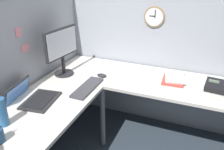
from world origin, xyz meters
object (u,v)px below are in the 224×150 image
object	(u,v)px
office_phone	(217,87)
monitor	(62,48)
laptop	(31,97)
book_stack	(174,79)
wall_clock	(154,17)
computer_mouse	(102,75)
thermos_flask	(2,112)
keyboard	(88,88)

from	to	relation	value
office_phone	monitor	bearing A→B (deg)	98.58
laptop	book_stack	distance (m)	1.39
monitor	wall_clock	bearing A→B (deg)	-54.36
monitor	office_phone	xyz separation A→B (m)	(0.23, -1.52, -0.26)
computer_mouse	office_phone	xyz separation A→B (m)	(0.14, -1.12, 0.02)
monitor	computer_mouse	xyz separation A→B (m)	(0.09, -0.40, -0.28)
monitor	computer_mouse	world-z (taller)	monitor
monitor	computer_mouse	size ratio (longest dim) A/B	4.81
thermos_flask	computer_mouse	bearing A→B (deg)	-18.28
computer_mouse	keyboard	bearing A→B (deg)	175.53
laptop	office_phone	xyz separation A→B (m)	(0.79, -1.51, 0.01)
monitor	thermos_flask	size ratio (longest dim) A/B	2.27
monitor	office_phone	bearing A→B (deg)	-81.42
monitor	wall_clock	size ratio (longest dim) A/B	2.27
office_phone	thermos_flask	bearing A→B (deg)	128.29
monitor	thermos_flask	bearing A→B (deg)	-175.73
laptop	book_stack	world-z (taller)	laptop
office_phone	book_stack	xyz separation A→B (m)	(0.06, 0.41, -0.02)
wall_clock	office_phone	bearing A→B (deg)	-116.03
monitor	wall_clock	world-z (taller)	wall_clock
keyboard	wall_clock	distance (m)	1.04
laptop	keyboard	distance (m)	0.52
computer_mouse	wall_clock	world-z (taller)	wall_clock
keyboard	thermos_flask	xyz separation A→B (m)	(-0.72, 0.31, 0.10)
keyboard	wall_clock	xyz separation A→B (m)	(0.77, -0.43, 0.55)
laptop	thermos_flask	bearing A→B (deg)	-171.09
laptop	thermos_flask	size ratio (longest dim) A/B	1.92
book_stack	computer_mouse	bearing A→B (deg)	105.33
office_phone	laptop	bearing A→B (deg)	117.61
monitor	book_stack	xyz separation A→B (m)	(0.28, -1.11, -0.27)
office_phone	wall_clock	distance (m)	0.95
computer_mouse	laptop	bearing A→B (deg)	149.10
keyboard	office_phone	distance (m)	1.22
computer_mouse	book_stack	world-z (taller)	book_stack
laptop	office_phone	world-z (taller)	laptop
laptop	wall_clock	size ratio (longest dim) A/B	1.92
monitor	book_stack	bearing A→B (deg)	-75.64
wall_clock	monitor	bearing A→B (deg)	125.64
keyboard	computer_mouse	world-z (taller)	computer_mouse
computer_mouse	wall_clock	distance (m)	0.84
keyboard	thermos_flask	size ratio (longest dim) A/B	1.95
office_phone	book_stack	size ratio (longest dim) A/B	0.74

